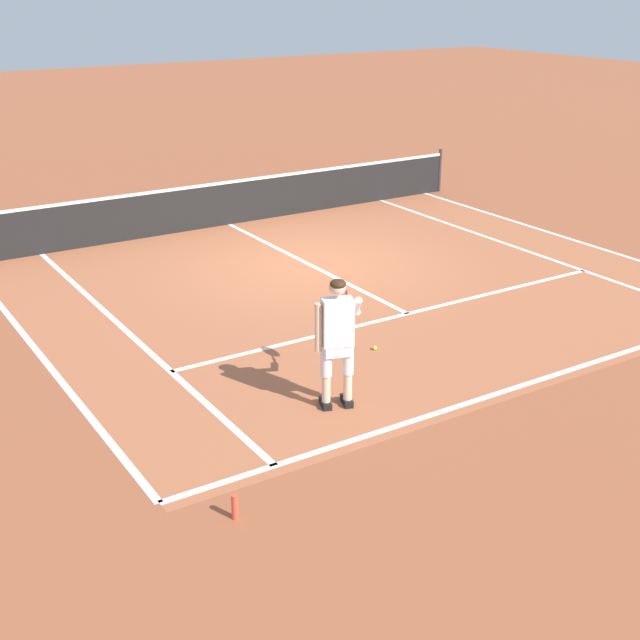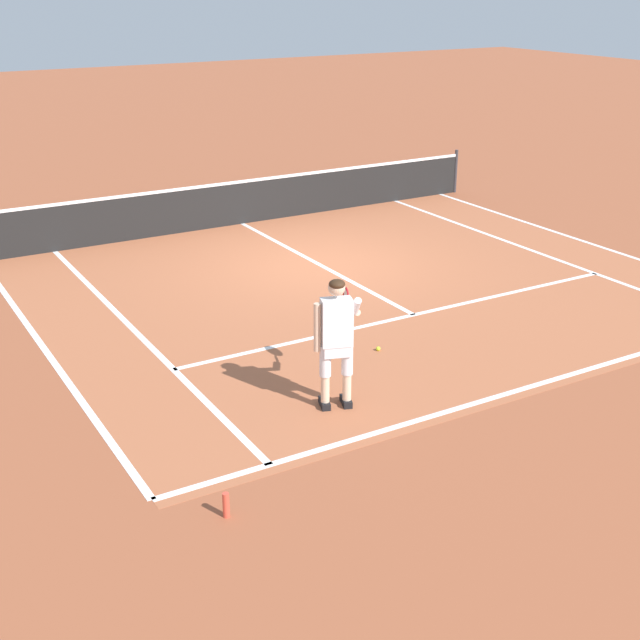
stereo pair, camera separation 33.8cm
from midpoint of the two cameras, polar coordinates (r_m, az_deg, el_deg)
The scene contains 13 objects.
ground_plane at distance 16.33m, azimuth 0.53°, elevation 3.70°, with size 80.00×80.00×0.00m, color #9E5133.
court_inner_surface at distance 15.30m, azimuth 3.01°, elevation 2.40°, with size 10.98×9.71×0.00m, color #B2603D.
line_baseline at distance 11.98m, azimuth 15.30°, elevation -4.06°, with size 10.98×0.10×0.01m, color white.
line_service at distance 13.96m, azimuth 6.93°, elevation 0.34°, with size 8.23×0.10×0.01m, color white.
line_centre_service at distance 16.46m, azimuth 0.24°, elevation 3.86°, with size 0.10×6.40×0.01m, color white.
line_singles_left at distance 13.61m, azimuth -11.65°, elevation -0.54°, with size 0.10×9.31×0.01m, color white.
line_singles_right at distance 17.79m, azimuth 14.21°, elevation 4.56°, with size 0.10×9.31×0.01m, color white.
line_doubles_left at distance 13.29m, azimuth -17.24°, elevation -1.67°, with size 0.10×9.31×0.01m, color white.
line_doubles_right at distance 18.75m, azimuth 17.26°, elevation 5.12°, with size 0.10×9.31×0.01m, color white.
tennis_net at distance 19.05m, azimuth -4.71°, elevation 7.82°, with size 11.96×0.08×1.07m.
tennis_player at distance 10.57m, azimuth 2.02°, elevation -0.95°, with size 0.91×1.02×1.71m.
tennis_ball_near_feet at distance 12.57m, azimuth 4.65°, elevation -1.91°, with size 0.07×0.07×0.07m, color #CCE02D.
water_bottle at distance 8.87m, azimuth -5.14°, elevation -12.13°, with size 0.07×0.07×0.28m, color #E04C38.
Camera 2 is at (-7.83, -13.41, 5.07)m, focal length 48.27 mm.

